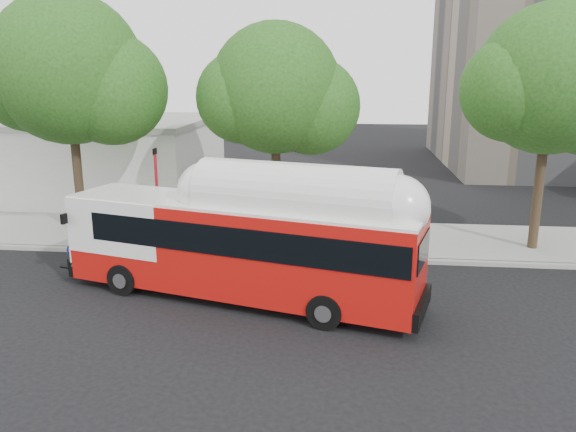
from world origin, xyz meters
name	(u,v)px	position (x,y,z in m)	size (l,w,h in m)	color
ground	(284,300)	(0.00, 0.00, 0.00)	(120.00, 120.00, 0.00)	black
sidewalk	(302,237)	(0.00, 6.50, 0.07)	(60.00, 5.00, 0.15)	gray
curb_strip	(296,257)	(0.00, 3.90, 0.07)	(60.00, 0.30, 0.15)	gray
red_curb_segment	(217,254)	(-3.00, 3.90, 0.08)	(10.00, 0.32, 0.16)	maroon
street_tree_left	(81,75)	(-8.53, 5.56, 6.60)	(6.67, 5.80, 9.74)	#2D2116
street_tree_mid	(286,94)	(-0.59, 6.06, 5.91)	(5.75, 5.00, 8.62)	#2D2116
street_tree_right	(562,85)	(9.44, 5.86, 6.26)	(6.21, 5.40, 9.18)	#2D2116
low_commercial_bldg	(65,156)	(-14.00, 14.00, 2.15)	(16.20, 10.20, 4.25)	silver
transit_bus	(242,248)	(-1.27, 0.00, 1.61)	(11.77, 5.14, 3.44)	#BA110C
signal_pole	(157,198)	(-5.40, 4.52, 2.03)	(0.11, 0.37, 3.95)	red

